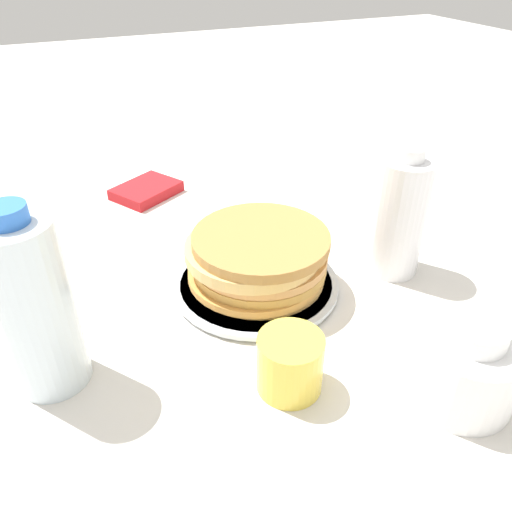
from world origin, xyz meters
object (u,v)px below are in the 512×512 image
object	(u,v)px
pancake_stack	(258,258)
water_bottle_near	(399,216)
juice_glass	(290,363)
plate	(256,284)
cream_jug	(466,366)
water_bottle_mid	(34,307)

from	to	relation	value
pancake_stack	water_bottle_near	xyz separation A→B (m)	(0.20, -0.04, 0.04)
juice_glass	plate	bearing A→B (deg)	77.89
cream_jug	water_bottle_near	world-z (taller)	water_bottle_near
juice_glass	water_bottle_near	bearing A→B (deg)	30.65
juice_glass	cream_jug	xyz separation A→B (m)	(0.16, -0.09, 0.01)
plate	juice_glass	size ratio (longest dim) A/B	3.19
juice_glass	water_bottle_mid	bearing A→B (deg)	153.69
water_bottle_mid	juice_glass	bearing A→B (deg)	-26.31
cream_jug	water_bottle_near	xyz separation A→B (m)	(0.08, 0.23, 0.04)
cream_jug	juice_glass	bearing A→B (deg)	152.11
pancake_stack	water_bottle_mid	size ratio (longest dim) A/B	0.89
water_bottle_mid	cream_jug	bearing A→B (deg)	-26.96
juice_glass	water_bottle_near	world-z (taller)	water_bottle_near
juice_glass	water_bottle_near	xyz separation A→B (m)	(0.24, 0.14, 0.05)
pancake_stack	water_bottle_near	bearing A→B (deg)	-10.36
plate	juice_glass	distance (m)	0.19
cream_jug	water_bottle_mid	size ratio (longest dim) A/B	0.51
plate	juice_glass	bearing A→B (deg)	-102.11
plate	water_bottle_mid	size ratio (longest dim) A/B	1.06
juice_glass	pancake_stack	bearing A→B (deg)	77.05
plate	pancake_stack	bearing A→B (deg)	15.00
water_bottle_near	water_bottle_mid	world-z (taller)	water_bottle_mid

